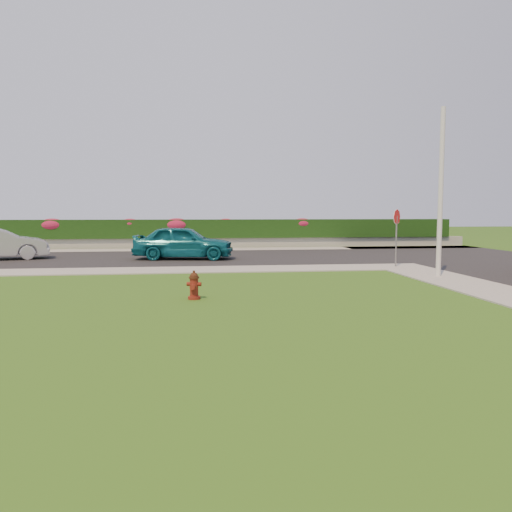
{
  "coord_description": "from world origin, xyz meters",
  "views": [
    {
      "loc": [
        -1.01,
        -9.41,
        2.14
      ],
      "look_at": [
        0.76,
        4.55,
        0.9
      ],
      "focal_mm": 35.0,
      "sensor_mm": 36.0,
      "label": 1
    }
  ],
  "objects": [
    {
      "name": "street_far",
      "position": [
        -5.0,
        14.0,
        0.02
      ],
      "size": [
        26.0,
        8.0,
        0.04
      ],
      "primitive_type": "cube",
      "color": "black",
      "rests_on": "ground"
    },
    {
      "name": "retaining_wall",
      "position": [
        -1.0,
        20.5,
        0.3
      ],
      "size": [
        34.0,
        0.4,
        0.6
      ],
      "primitive_type": "cube",
      "color": "gray",
      "rests_on": "ground"
    },
    {
      "name": "flower_clump_d",
      "position": [
        -1.95,
        20.5,
        1.39
      ],
      "size": [
        1.54,
        0.99,
        0.77
      ],
      "primitive_type": "ellipsoid",
      "color": "#B31E4D",
      "rests_on": "hedge"
    },
    {
      "name": "flower_clump_b",
      "position": [
        -9.02,
        20.5,
        1.41
      ],
      "size": [
        1.47,
        0.95,
        0.74
      ],
      "primitive_type": "ellipsoid",
      "color": "#B31E4D",
      "rests_on": "hedge"
    },
    {
      "name": "utility_pole",
      "position": [
        7.0,
        6.01,
        2.75
      ],
      "size": [
        0.16,
        0.16,
        5.51
      ],
      "primitive_type": "cylinder",
      "color": "silver",
      "rests_on": "ground"
    },
    {
      "name": "fire_hydrant",
      "position": [
        -0.99,
        2.83,
        0.34
      ],
      "size": [
        0.37,
        0.35,
        0.71
      ],
      "rotation": [
        0.0,
        0.0,
        -0.25
      ],
      "color": "#590E0E",
      "rests_on": "ground"
    },
    {
      "name": "curb_corner",
      "position": [
        7.0,
        9.0,
        0.02
      ],
      "size": [
        2.0,
        2.0,
        0.04
      ],
      "primitive_type": "cube",
      "color": "gray",
      "rests_on": "ground"
    },
    {
      "name": "flower_clump_e",
      "position": [
        0.97,
        20.5,
        1.49
      ],
      "size": [
        1.04,
        0.67,
        0.52
      ],
      "primitive_type": "ellipsoid",
      "color": "#B31E4D",
      "rests_on": "hedge"
    },
    {
      "name": "flower_clump_c",
      "position": [
        -4.64,
        20.5,
        1.48
      ],
      "size": [
        1.13,
        0.73,
        0.57
      ],
      "primitive_type": "ellipsoid",
      "color": "#B31E4D",
      "rests_on": "hedge"
    },
    {
      "name": "flower_clump_f",
      "position": [
        5.65,
        20.5,
        1.45
      ],
      "size": [
        1.25,
        0.8,
        0.63
      ],
      "primitive_type": "ellipsoid",
      "color": "#B31E4D",
      "rests_on": "hedge"
    },
    {
      "name": "stop_sign",
      "position": [
        6.79,
        8.97,
        1.66
      ],
      "size": [
        0.46,
        0.44,
        2.27
      ],
      "rotation": [
        0.0,
        0.0,
        0.37
      ],
      "color": "slate",
      "rests_on": "ground"
    },
    {
      "name": "sedan_teal",
      "position": [
        -1.42,
        13.11,
        0.79
      ],
      "size": [
        4.63,
        2.38,
        1.51
      ],
      "primitive_type": "imported",
      "rotation": [
        0.0,
        0.0,
        1.43
      ],
      "color": "#0E5B6B",
      "rests_on": "street_far"
    },
    {
      "name": "sidewalk_beyond",
      "position": [
        -1.0,
        19.0,
        0.02
      ],
      "size": [
        34.0,
        2.0,
        0.04
      ],
      "primitive_type": "cube",
      "color": "gray",
      "rests_on": "ground"
    },
    {
      "name": "sidewalk_far",
      "position": [
        -6.0,
        9.0,
        0.02
      ],
      "size": [
        24.0,
        2.0,
        0.04
      ],
      "primitive_type": "cube",
      "color": "gray",
      "rests_on": "ground"
    },
    {
      "name": "ground",
      "position": [
        0.0,
        0.0,
        0.0
      ],
      "size": [
        120.0,
        120.0,
        0.0
      ],
      "primitive_type": "plane",
      "color": "black",
      "rests_on": "ground"
    },
    {
      "name": "hedge",
      "position": [
        -1.0,
        20.6,
        1.15
      ],
      "size": [
        32.0,
        0.9,
        1.1
      ],
      "primitive_type": "cube",
      "color": "black",
      "rests_on": "retaining_wall"
    }
  ]
}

